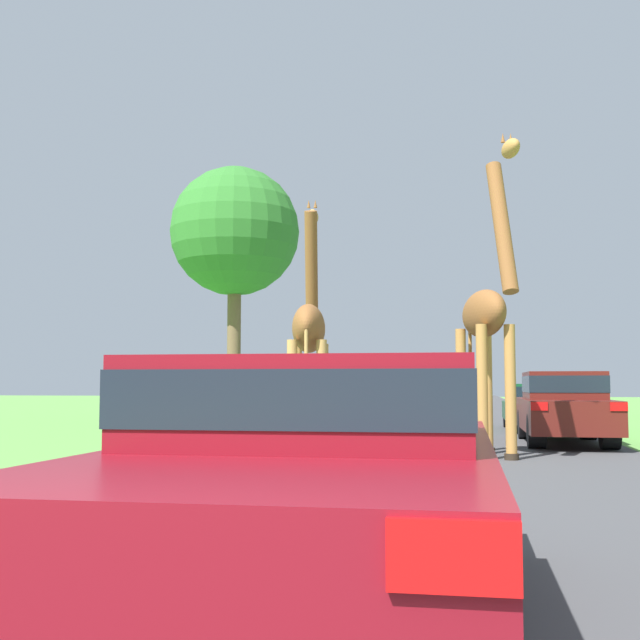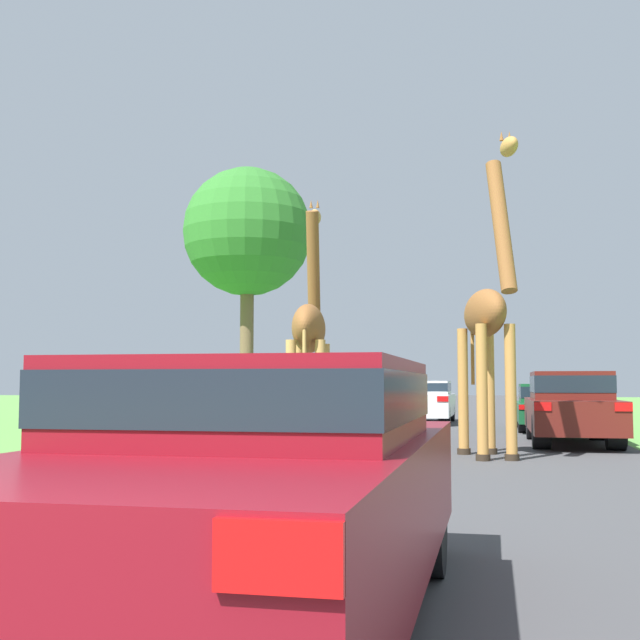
% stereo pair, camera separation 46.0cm
% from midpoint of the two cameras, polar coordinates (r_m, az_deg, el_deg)
% --- Properties ---
extents(road, '(7.73, 120.00, 0.00)m').
position_cam_midpoint_polar(road, '(30.64, 10.54, -6.86)').
color(road, '#424244').
rests_on(road, ground).
extents(giraffe_near_road, '(0.93, 2.89, 4.89)m').
position_cam_midpoint_polar(giraffe_near_road, '(14.32, 0.16, -0.95)').
color(giraffe_near_road, tan).
rests_on(giraffe_near_road, ground).
extents(giraffe_companion, '(1.17, 2.64, 5.37)m').
position_cam_midpoint_polar(giraffe_companion, '(14.27, 12.73, 0.02)').
color(giraffe_companion, '#B77F3D').
rests_on(giraffe_companion, ground).
extents(car_lead_maroon, '(1.71, 4.59, 1.40)m').
position_cam_midpoint_polar(car_lead_maroon, '(4.28, -0.89, -11.51)').
color(car_lead_maroon, maroon).
rests_on(car_lead_maroon, ground).
extents(car_queue_right, '(1.86, 4.66, 1.36)m').
position_cam_midpoint_polar(car_queue_right, '(26.58, 7.88, -5.69)').
color(car_queue_right, silver).
rests_on(car_queue_right, ground).
extents(car_queue_left, '(1.73, 4.76, 1.53)m').
position_cam_midpoint_polar(car_queue_left, '(17.95, 18.10, -5.81)').
color(car_queue_left, '#561914').
rests_on(car_queue_left, ground).
extents(car_far_ahead, '(1.99, 4.32, 1.27)m').
position_cam_midpoint_polar(car_far_ahead, '(23.08, 16.84, -5.83)').
color(car_far_ahead, '#144C28').
rests_on(car_far_ahead, ground).
extents(car_verge_right, '(1.80, 4.07, 1.48)m').
position_cam_midpoint_polar(car_verge_right, '(18.26, 1.27, -6.07)').
color(car_verge_right, gray).
rests_on(car_verge_right, ground).
extents(tree_centre_back, '(4.43, 4.43, 8.72)m').
position_cam_midpoint_polar(tree_centre_back, '(27.84, -4.70, 6.17)').
color(tree_centre_back, brown).
rests_on(tree_centre_back, ground).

